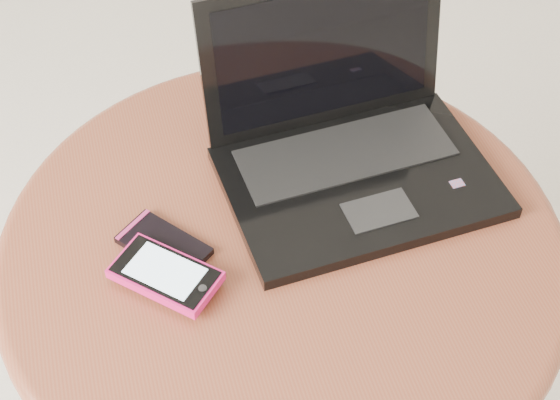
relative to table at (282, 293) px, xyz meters
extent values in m
plane|color=beige|center=(0.00, 0.11, -0.43)|extent=(4.00, 4.00, 0.00)
cylinder|color=#4C2718|center=(0.00, 0.00, -0.15)|extent=(0.11, 0.11, 0.48)
cylinder|color=brown|center=(0.00, 0.00, 0.10)|extent=(0.65, 0.65, 0.03)
torus|color=brown|center=(0.00, 0.00, 0.10)|extent=(0.68, 0.68, 0.03)
cube|color=black|center=(0.11, 0.05, 0.12)|extent=(0.34, 0.25, 0.02)
cube|color=black|center=(0.11, 0.10, 0.13)|extent=(0.28, 0.12, 0.00)
cube|color=black|center=(0.12, -0.01, 0.13)|extent=(0.08, 0.06, 0.00)
cube|color=red|center=(0.23, 0.01, 0.13)|extent=(0.02, 0.01, 0.00)
cube|color=black|center=(0.10, 0.18, 0.23)|extent=(0.32, 0.06, 0.20)
cube|color=black|center=(0.11, 0.18, 0.23)|extent=(0.28, 0.05, 0.17)
cube|color=black|center=(-0.14, 0.02, 0.12)|extent=(0.11, 0.12, 0.01)
cube|color=#B02763|center=(-0.17, 0.06, 0.13)|extent=(0.05, 0.04, 0.00)
cube|color=#D71565|center=(-0.15, -0.03, 0.13)|extent=(0.13, 0.13, 0.01)
cube|color=black|center=(-0.15, -0.03, 0.14)|extent=(0.12, 0.12, 0.00)
cube|color=silver|center=(-0.15, -0.03, 0.14)|extent=(0.09, 0.09, 0.00)
cylinder|color=black|center=(-0.11, -0.07, 0.14)|extent=(0.01, 0.01, 0.00)
camera|label=1|loc=(-0.17, -0.61, 0.87)|focal=53.18mm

